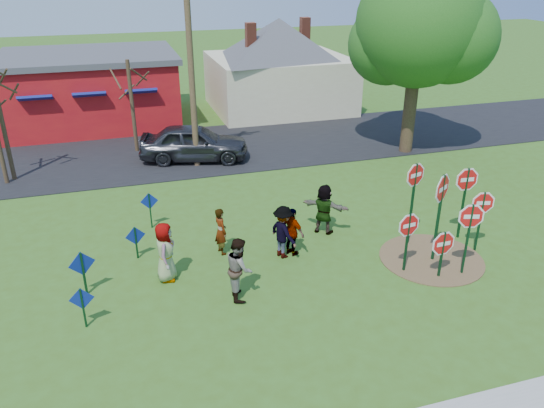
{
  "coord_description": "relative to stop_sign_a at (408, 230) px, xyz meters",
  "views": [
    {
      "loc": [
        -4.42,
        -13.24,
        8.49
      ],
      "look_at": [
        0.01,
        1.34,
        1.46
      ],
      "focal_mm": 35.0,
      "sensor_mm": 36.0,
      "label": 1
    }
  ],
  "objects": [
    {
      "name": "person_c",
      "position": [
        -5.01,
        0.15,
        -0.48
      ],
      "size": [
        0.76,
        0.93,
        1.8
      ],
      "primitive_type": "imported",
      "rotation": [
        0.0,
        0.0,
        1.48
      ],
      "color": "#995640",
      "rests_on": "ground"
    },
    {
      "name": "bare_tree_east",
      "position": [
        -6.9,
        13.54,
        1.46
      ],
      "size": [
        1.8,
        1.8,
        4.39
      ],
      "color": "#382819",
      "rests_on": "ground"
    },
    {
      "name": "stop_sign_a",
      "position": [
        0.0,
        0.0,
        0.0
      ],
      "size": [
        0.97,
        0.15,
        2.02
      ],
      "rotation": [
        0.0,
        0.0,
        0.14
      ],
      "color": "#0E361C",
      "rests_on": "ground"
    },
    {
      "name": "stop_sign_c",
      "position": [
        1.58,
        -0.63,
        0.29
      ],
      "size": [
        0.98,
        0.29,
        2.4
      ],
      "rotation": [
        0.0,
        0.0,
        -0.27
      ],
      "color": "#0E361C",
      "rests_on": "ground"
    },
    {
      "name": "cream_house",
      "position": [
        2.18,
        19.37,
        1.55
      ],
      "size": [
        9.4,
        9.4,
        6.5
      ],
      "color": "beige",
      "rests_on": "ground"
    },
    {
      "name": "person_a",
      "position": [
        -6.83,
        1.61,
        -0.48
      ],
      "size": [
        0.77,
        0.99,
        1.8
      ],
      "primitive_type": "imported",
      "rotation": [
        0.0,
        0.0,
        1.33
      ],
      "color": "#4F5C9C",
      "rests_on": "ground"
    },
    {
      "name": "blue_diamond_c",
      "position": [
        -7.59,
        3.09,
        -0.71
      ],
      "size": [
        0.61,
        0.13,
        1.09
      ],
      "rotation": [
        0.0,
        0.0,
        0.18
      ],
      "color": "#0E361C",
      "rests_on": "ground"
    },
    {
      "name": "dirt_patch",
      "position": [
        1.18,
        0.37,
        -1.36
      ],
      "size": [
        3.2,
        3.2,
        0.03
      ],
      "primitive_type": "cylinder",
      "color": "brown",
      "rests_on": "ground"
    },
    {
      "name": "person_e",
      "position": [
        -2.89,
        1.91,
        -0.59
      ],
      "size": [
        0.8,
        1.0,
        1.59
      ],
      "primitive_type": "imported",
      "rotation": [
        0.0,
        0.0,
        2.09
      ],
      "color": "#482A50",
      "rests_on": "ground"
    },
    {
      "name": "person_b",
      "position": [
        -5.0,
        2.66,
        -0.61
      ],
      "size": [
        0.49,
        0.63,
        1.55
      ],
      "primitive_type": "imported",
      "rotation": [
        0.0,
        0.0,
        1.8
      ],
      "color": "#286A6A",
      "rests_on": "ground"
    },
    {
      "name": "red_building",
      "position": [
        -8.82,
        19.36,
        0.59
      ],
      "size": [
        9.4,
        7.69,
        3.9
      ],
      "color": "maroon",
      "rests_on": "ground"
    },
    {
      "name": "stop_sign_b",
      "position": [
        0.99,
        1.49,
        0.76
      ],
      "size": [
        1.0,
        0.33,
        2.94
      ],
      "rotation": [
        0.0,
        0.0,
        0.3
      ],
      "color": "#0E361C",
      "rests_on": "ground"
    },
    {
      "name": "stop_sign_d",
      "position": [
        2.82,
        1.37,
        0.51
      ],
      "size": [
        1.06,
        0.1,
        2.63
      ],
      "rotation": [
        0.0,
        0.0,
        -0.07
      ],
      "color": "#0E361C",
      "rests_on": "ground"
    },
    {
      "name": "stop_sign_e",
      "position": [
        0.82,
        -0.59,
        -0.35
      ],
      "size": [
        1.01,
        0.07,
        1.62
      ],
      "rotation": [
        0.0,
        0.0,
        0.05
      ],
      "color": "#0E361C",
      "rests_on": "ground"
    },
    {
      "name": "utility_pole",
      "position": [
        -4.43,
        10.71,
        3.08
      ],
      "size": [
        2.07,
        0.26,
        8.47
      ],
      "rotation": [
        0.0,
        0.0,
        0.07
      ],
      "color": "#4C3823",
      "rests_on": "ground"
    },
    {
      "name": "person_d",
      "position": [
        -3.2,
        1.88,
        -0.52
      ],
      "size": [
        0.98,
        1.26,
        1.71
      ],
      "primitive_type": "imported",
      "rotation": [
        0.0,
        0.0,
        1.92
      ],
      "color": "#343338",
      "rests_on": "ground"
    },
    {
      "name": "blue_diamond_a",
      "position": [
        -9.08,
        -0.03,
        -0.67
      ],
      "size": [
        0.61,
        0.06,
        1.16
      ],
      "rotation": [
        0.0,
        0.0,
        -0.01
      ],
      "color": "#0E361C",
      "rests_on": "ground"
    },
    {
      "name": "blue_diamond_b",
      "position": [
        -9.09,
        1.49,
        -0.55
      ],
      "size": [
        0.7,
        0.24,
        1.35
      ],
      "rotation": [
        0.0,
        0.0,
        0.31
      ],
      "color": "#0E361C",
      "rests_on": "ground"
    },
    {
      "name": "leafy_tree",
      "position": [
        5.76,
        9.71,
        4.26
      ],
      "size": [
        6.16,
        5.62,
        8.75
      ],
      "color": "#382819",
      "rests_on": "ground"
    },
    {
      "name": "road",
      "position": [
        -3.32,
        12.87,
        -1.36
      ],
      "size": [
        120.0,
        7.5,
        0.04
      ],
      "primitive_type": "cube",
      "color": "black",
      "rests_on": "ground"
    },
    {
      "name": "blue_diamond_d",
      "position": [
        -6.97,
        5.08,
        -0.56
      ],
      "size": [
        0.6,
        0.06,
        1.31
      ],
      "rotation": [
        0.0,
        0.0,
        0.01
      ],
      "color": "#0E361C",
      "rests_on": "ground"
    },
    {
      "name": "ground",
      "position": [
        -3.32,
        1.37,
        -1.38
      ],
      "size": [
        120.0,
        120.0,
        0.0
      ],
      "primitive_type": "plane",
      "color": "#3A5B1A",
      "rests_on": "ground"
    },
    {
      "name": "suv",
      "position": [
        -4.41,
        11.42,
        -0.51
      ],
      "size": [
        5.22,
        3.12,
        1.66
      ],
      "primitive_type": "imported",
      "rotation": [
        0.0,
        0.0,
        1.32
      ],
      "color": "#2C2C31",
      "rests_on": "road"
    },
    {
      "name": "person_f",
      "position": [
        -1.38,
        3.02,
        -0.5
      ],
      "size": [
        1.57,
        1.45,
        1.75
      ],
      "primitive_type": "imported",
      "rotation": [
        0.0,
        0.0,
        2.43
      ],
      "color": "#22592A",
      "rests_on": "ground"
    },
    {
      "name": "stop_sign_f",
      "position": [
        2.82,
        0.44,
        0.15
      ],
      "size": [
        0.95,
        0.25,
        2.17
      ],
      "rotation": [
        0.0,
        0.0,
        -0.25
      ],
      "color": "#0E361C",
      "rests_on": "ground"
    },
    {
      "name": "stop_sign_g",
      "position": [
        1.19,
        0.32,
        0.72
      ],
      "size": [
        0.99,
        0.64,
        3.0
      ],
      "rotation": [
        0.0,
        0.0,
        0.57
      ],
      "color": "#0E361C",
      "rests_on": "ground"
    }
  ]
}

